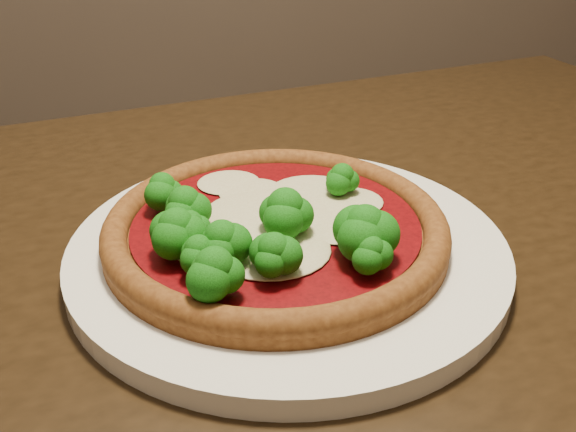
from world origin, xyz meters
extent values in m
cube|color=black|center=(0.24, -0.21, 0.73)|extent=(1.36, 1.01, 0.04)
cylinder|color=black|center=(0.71, 0.24, 0.35)|extent=(0.06, 0.06, 0.71)
cylinder|color=white|center=(0.21, -0.25, 0.76)|extent=(0.35, 0.35, 0.02)
cylinder|color=brown|center=(0.20, -0.24, 0.77)|extent=(0.28, 0.28, 0.01)
torus|color=brown|center=(0.20, -0.24, 0.78)|extent=(0.28, 0.28, 0.02)
cylinder|color=#670408|center=(0.20, -0.24, 0.78)|extent=(0.23, 0.23, 0.00)
ellipsoid|color=beige|center=(0.25, -0.22, 0.78)|extent=(0.08, 0.07, 0.01)
ellipsoid|color=beige|center=(0.15, -0.23, 0.78)|extent=(0.06, 0.06, 0.01)
ellipsoid|color=beige|center=(0.20, -0.24, 0.78)|extent=(0.12, 0.11, 0.01)
ellipsoid|color=beige|center=(0.17, -0.16, 0.78)|extent=(0.06, 0.05, 0.00)
ellipsoid|color=beige|center=(0.27, -0.22, 0.78)|extent=(0.06, 0.06, 0.00)
ellipsoid|color=beige|center=(0.19, -0.29, 0.78)|extent=(0.09, 0.08, 0.01)
ellipsoid|color=beige|center=(0.16, -0.27, 0.78)|extent=(0.07, 0.06, 0.01)
ellipsoid|color=beige|center=(0.19, -0.19, 0.78)|extent=(0.06, 0.05, 0.00)
ellipsoid|color=beige|center=(0.25, -0.26, 0.78)|extent=(0.07, 0.06, 0.01)
ellipsoid|color=beige|center=(0.24, -0.20, 0.78)|extent=(0.08, 0.07, 0.01)
ellipsoid|color=#1A8415|center=(0.14, -0.30, 0.80)|extent=(0.03, 0.03, 0.03)
ellipsoid|color=#1A8415|center=(0.13, -0.24, 0.81)|extent=(0.04, 0.04, 0.04)
ellipsoid|color=#1A8415|center=(0.15, -0.33, 0.81)|extent=(0.04, 0.04, 0.04)
ellipsoid|color=#1A8415|center=(0.21, -0.27, 0.81)|extent=(0.05, 0.05, 0.04)
ellipsoid|color=#1A8415|center=(0.19, -0.32, 0.80)|extent=(0.04, 0.04, 0.03)
ellipsoid|color=#1A8415|center=(0.16, -0.30, 0.81)|extent=(0.04, 0.04, 0.04)
ellipsoid|color=#1A8415|center=(0.27, -0.21, 0.80)|extent=(0.04, 0.04, 0.03)
ellipsoid|color=#1A8415|center=(0.26, -0.32, 0.80)|extent=(0.03, 0.03, 0.03)
ellipsoid|color=#1A8415|center=(0.13, -0.28, 0.81)|extent=(0.05, 0.05, 0.04)
ellipsoid|color=#1A8415|center=(0.26, -0.30, 0.81)|extent=(0.05, 0.05, 0.04)
ellipsoid|color=#1A8415|center=(0.14, -0.27, 0.80)|extent=(0.03, 0.03, 0.03)
ellipsoid|color=#1A8415|center=(0.12, -0.20, 0.80)|extent=(0.04, 0.04, 0.03)
camera|label=1|loc=(0.13, -0.68, 1.04)|focal=40.00mm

